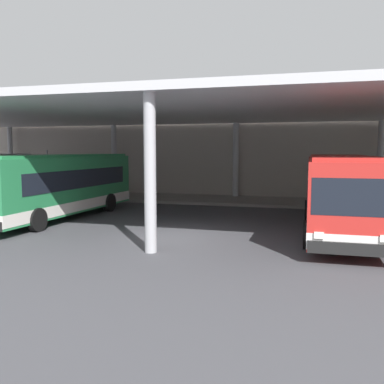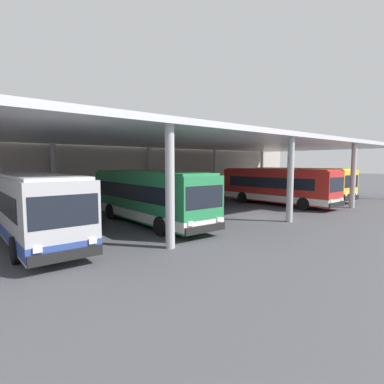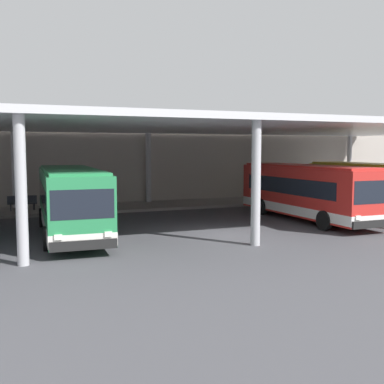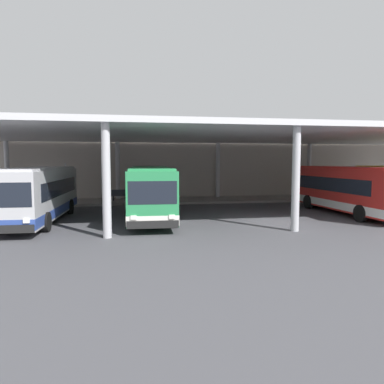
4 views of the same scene
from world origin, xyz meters
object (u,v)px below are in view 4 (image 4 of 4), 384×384
Objects in this scene: bus_nearest_bay at (38,194)px; banner_sign at (66,180)px; bus_middle_bay at (347,189)px; bus_second_bay at (150,192)px; bench_waiting at (122,195)px.

bus_nearest_bay is 8.25m from banner_sign.
bus_second_bay is at bearing 179.43° from bus_middle_bay.
bus_nearest_bay and bus_second_bay have the same top height.
bus_second_bay is 1.01× the size of bus_middle_bay.
bench_waiting is at bearing 11.26° from banner_sign.
bus_nearest_bay is 1.00× the size of bus_second_bay.
banner_sign is at bearing 127.75° from bus_second_bay.
bus_middle_bay reaches higher than bench_waiting.
bus_middle_bay is 17.71m from bench_waiting.
bus_nearest_bay is 5.89× the size of bench_waiting.
bus_middle_bay is 21.21m from banner_sign.
bus_nearest_bay is at bearing -91.09° from banner_sign.
bus_second_bay is 3.32× the size of banner_sign.
bus_nearest_bay is at bearing -179.38° from bus_second_bay.
bus_nearest_bay is at bearing 179.82° from bus_middle_bay.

